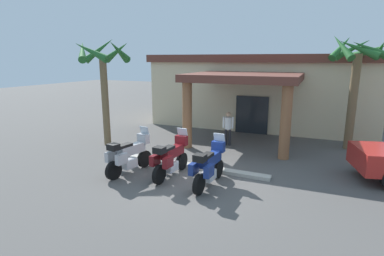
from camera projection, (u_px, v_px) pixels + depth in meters
name	position (u px, v px, depth m)	size (l,w,h in m)	color
ground_plane	(195.00, 181.00, 10.54)	(80.00, 80.00, 0.00)	#514F4C
motel_building	(262.00, 89.00, 19.57)	(13.52, 11.32, 4.36)	beige
motorcycle_silver	(129.00, 155.00, 11.08)	(0.84, 2.20, 1.61)	black
motorcycle_maroon	(171.00, 158.00, 10.76)	(0.72, 2.21, 1.61)	black
motorcycle_blue	(209.00, 166.00, 9.96)	(0.71, 2.21, 1.61)	black
pedestrian	(228.00, 126.00, 14.67)	(0.53, 0.32, 1.64)	black
palm_tree_near_portico	(357.00, 65.00, 13.47)	(2.52, 2.57, 5.27)	brown
palm_tree_roadside	(103.00, 66.00, 14.20)	(2.51, 2.59, 5.21)	brown
curb_strip	(185.00, 165.00, 11.94)	(6.60, 0.36, 0.12)	#ADA89E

